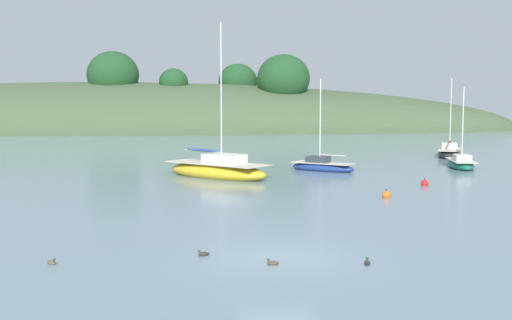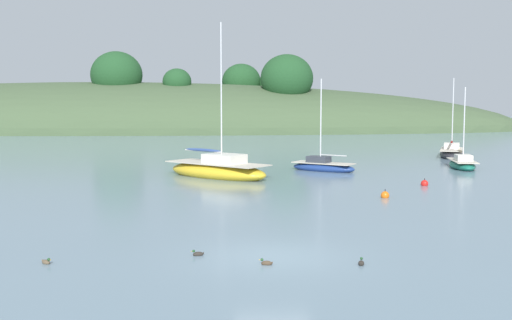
% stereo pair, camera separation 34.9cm
% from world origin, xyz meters
% --- Properties ---
extents(ground_plane, '(400.00, 400.00, 0.00)m').
position_xyz_m(ground_plane, '(0.00, 0.00, 0.00)').
color(ground_plane, slate).
extents(far_shoreline_hill, '(150.00, 36.00, 21.99)m').
position_xyz_m(far_shoreline_hill, '(-24.65, 88.30, 0.16)').
color(far_shoreline_hill, '#425638').
rests_on(far_shoreline_hill, ground).
extents(sailboat_navy_dinghy, '(2.45, 5.14, 6.24)m').
position_xyz_m(sailboat_navy_dinghy, '(15.68, 25.68, 0.33)').
color(sailboat_navy_dinghy, '#196B56').
rests_on(sailboat_navy_dinghy, ground).
extents(sailboat_black_sloop, '(4.94, 4.11, 6.79)m').
position_xyz_m(sailboat_black_sloop, '(4.96, 24.28, 0.32)').
color(sailboat_black_sloop, navy).
rests_on(sailboat_black_sloop, ground).
extents(sailboat_teal_outer, '(4.01, 6.33, 7.34)m').
position_xyz_m(sailboat_teal_outer, '(18.21, 35.14, 0.37)').
color(sailboat_teal_outer, '#232328').
rests_on(sailboat_teal_outer, ground).
extents(sailboat_white_near, '(7.82, 7.13, 10.36)m').
position_xyz_m(sailboat_white_near, '(-2.51, 20.75, 0.47)').
color(sailboat_white_near, gold).
rests_on(sailboat_white_near, ground).
extents(mooring_buoy_inner, '(0.44, 0.44, 0.54)m').
position_xyz_m(mooring_buoy_inner, '(17.29, 30.18, 0.12)').
color(mooring_buoy_inner, red).
rests_on(mooring_buoy_inner, ground).
extents(mooring_buoy_outer, '(0.44, 0.44, 0.54)m').
position_xyz_m(mooring_buoy_outer, '(6.47, 11.77, 0.12)').
color(mooring_buoy_outer, orange).
rests_on(mooring_buoy_outer, ground).
extents(mooring_buoy_channel, '(0.44, 0.44, 0.54)m').
position_xyz_m(mooring_buoy_channel, '(9.91, 16.24, 0.12)').
color(mooring_buoy_channel, red).
rests_on(mooring_buoy_channel, ground).
extents(duck_lone_right, '(0.43, 0.21, 0.24)m').
position_xyz_m(duck_lone_right, '(-0.27, -1.06, 0.05)').
color(duck_lone_right, '#473828').
rests_on(duck_lone_right, ground).
extents(duck_straggler, '(0.25, 0.42, 0.24)m').
position_xyz_m(duck_straggler, '(2.62, -1.14, 0.05)').
color(duck_straggler, '#2D2823').
rests_on(duck_straggler, ground).
extents(duck_trailing, '(0.42, 0.25, 0.24)m').
position_xyz_m(duck_trailing, '(-2.43, 0.11, 0.05)').
color(duck_trailing, '#2D2823').
rests_on(duck_trailing, ground).
extents(duck_lone_left, '(0.38, 0.35, 0.24)m').
position_xyz_m(duck_lone_left, '(-7.02, -0.75, 0.05)').
color(duck_lone_left, brown).
rests_on(duck_lone_left, ground).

